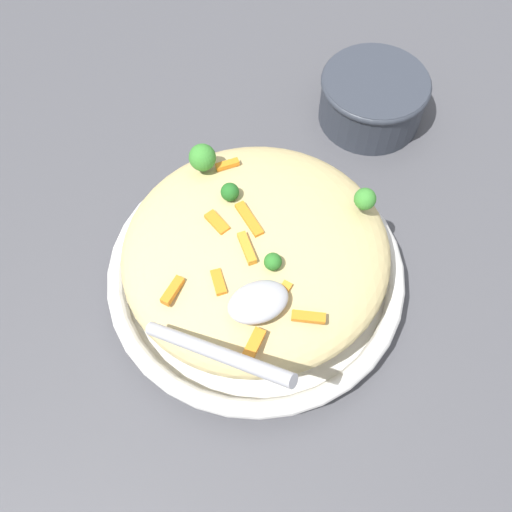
# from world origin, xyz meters

# --- Properties ---
(ground_plane) EXTENTS (2.40, 2.40, 0.00)m
(ground_plane) POSITION_xyz_m (0.00, 0.00, 0.00)
(ground_plane) COLOR #4C4C51
(serving_bowl) EXTENTS (0.31, 0.31, 0.04)m
(serving_bowl) POSITION_xyz_m (0.00, 0.00, 0.02)
(serving_bowl) COLOR white
(serving_bowl) RESTS_ON ground_plane
(pasta_mound) EXTENTS (0.27, 0.26, 0.07)m
(pasta_mound) POSITION_xyz_m (0.00, 0.00, 0.07)
(pasta_mound) COLOR #D1BA7A
(pasta_mound) RESTS_ON serving_bowl
(carrot_piece_0) EXTENTS (0.02, 0.03, 0.01)m
(carrot_piece_0) POSITION_xyz_m (0.03, -0.03, 0.11)
(carrot_piece_0) COLOR orange
(carrot_piece_0) RESTS_ON pasta_mound
(carrot_piece_1) EXTENTS (0.01, 0.03, 0.01)m
(carrot_piece_1) POSITION_xyz_m (0.02, 0.01, 0.11)
(carrot_piece_1) COLOR orange
(carrot_piece_1) RESTS_ON pasta_mound
(carrot_piece_2) EXTENTS (0.02, 0.01, 0.01)m
(carrot_piece_2) POSITION_xyz_m (-0.01, -0.09, 0.10)
(carrot_piece_2) COLOR orange
(carrot_piece_2) RESTS_ON pasta_mound
(carrot_piece_3) EXTENTS (0.03, 0.03, 0.01)m
(carrot_piece_3) POSITION_xyz_m (0.01, 0.07, 0.11)
(carrot_piece_3) COLOR orange
(carrot_piece_3) RESTS_ON pasta_mound
(carrot_piece_4) EXTENTS (0.01, 0.03, 0.01)m
(carrot_piece_4) POSITION_xyz_m (0.05, 0.03, 0.11)
(carrot_piece_4) COLOR orange
(carrot_piece_4) RESTS_ON pasta_mound
(carrot_piece_5) EXTENTS (0.01, 0.04, 0.01)m
(carrot_piece_5) POSITION_xyz_m (-0.00, -0.02, 0.11)
(carrot_piece_5) COLOR orange
(carrot_piece_5) RESTS_ON pasta_mound
(carrot_piece_6) EXTENTS (0.03, 0.03, 0.01)m
(carrot_piece_6) POSITION_xyz_m (0.05, 0.10, 0.10)
(carrot_piece_6) COLOR orange
(carrot_piece_6) RESTS_ON pasta_mound
(carrot_piece_7) EXTENTS (0.03, 0.02, 0.01)m
(carrot_piece_7) POSITION_xyz_m (-0.01, 0.10, 0.10)
(carrot_piece_7) COLOR orange
(carrot_piece_7) RESTS_ON pasta_mound
(carrot_piece_8) EXTENTS (0.03, 0.02, 0.01)m
(carrot_piece_8) POSITION_xyz_m (0.09, 0.02, 0.10)
(carrot_piece_8) COLOR orange
(carrot_piece_8) RESTS_ON pasta_mound
(broccoli_floret_0) EXTENTS (0.03, 0.03, 0.03)m
(broccoli_floret_0) POSITION_xyz_m (0.02, -0.10, 0.12)
(broccoli_floret_0) COLOR #377928
(broccoli_floret_0) RESTS_ON pasta_mound
(broccoli_floret_1) EXTENTS (0.02, 0.02, 0.02)m
(broccoli_floret_1) POSITION_xyz_m (-0.00, 0.04, 0.11)
(broccoli_floret_1) COLOR #296820
(broccoli_floret_1) RESTS_ON pasta_mound
(broccoli_floret_2) EXTENTS (0.02, 0.02, 0.03)m
(broccoli_floret_2) POSITION_xyz_m (-0.11, 0.01, 0.11)
(broccoli_floret_2) COLOR #377928
(broccoli_floret_2) RESTS_ON pasta_mound
(broccoli_floret_3) EXTENTS (0.02, 0.02, 0.02)m
(broccoli_floret_3) POSITION_xyz_m (0.01, -0.05, 0.12)
(broccoli_floret_3) COLOR #205B1C
(broccoli_floret_3) RESTS_ON pasta_mound
(serving_spoon) EXTENTS (0.13, 0.12, 0.08)m
(serving_spoon) POSITION_xyz_m (0.05, 0.08, 0.12)
(serving_spoon) COLOR #B7B7BC
(serving_spoon) RESTS_ON pasta_mound
(companion_bowl) EXTENTS (0.14, 0.14, 0.07)m
(companion_bowl) POSITION_xyz_m (-0.23, -0.17, 0.04)
(companion_bowl) COLOR #333842
(companion_bowl) RESTS_ON ground_plane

